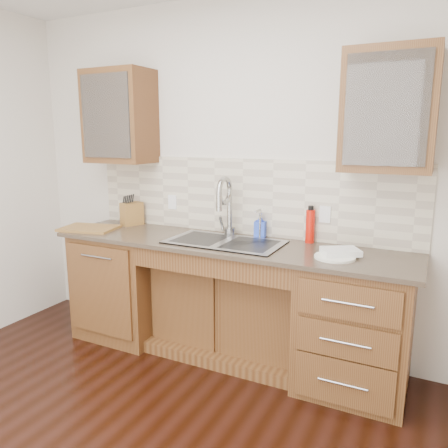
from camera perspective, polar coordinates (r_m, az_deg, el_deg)
The scene contains 23 objects.
wall_back at distance 3.46m, azimuth 2.96°, elevation 6.08°, with size 4.00×0.10×2.70m, color beige.
base_cabinet_left at distance 3.84m, azimuth -12.64°, elevation -7.55°, with size 0.70×0.62×0.88m, color #593014.
base_cabinet_center at distance 3.47m, azimuth 0.97°, elevation -11.01°, with size 1.20×0.44×0.70m, color #593014.
base_cabinet_right at distance 3.09m, azimuth 16.73°, elevation -12.61°, with size 0.70×0.62×0.88m, color #593014.
countertop at distance 3.20m, azimuth 0.20°, elevation -2.64°, with size 2.70×0.65×0.03m, color #84705B.
backsplash at distance 3.42m, azimuth 2.53°, elevation 3.57°, with size 2.70×0.02×0.59m, color beige.
sink at distance 3.21m, azimuth 0.08°, elevation -3.91°, with size 0.84×0.46×0.19m, color #9E9EA5.
faucet at distance 3.38m, azimuth 0.74°, elevation 1.84°, with size 0.04×0.04×0.40m, color #999993.
filter_tap at distance 3.30m, azimuth 4.73°, elevation 0.17°, with size 0.02×0.02×0.24m, color #999993.
upper_cabinet_left at distance 3.81m, azimuth -13.44°, elevation 13.45°, with size 0.55×0.34×0.75m, color #593014.
upper_cabinet_right at distance 2.96m, azimuth 20.78°, elevation 13.62°, with size 0.55×0.34×0.75m, color #593014.
outlet_left at distance 3.73m, azimuth -6.75°, elevation 2.86°, with size 0.08×0.01×0.12m, color white.
outlet_right at distance 3.22m, azimuth 13.06°, elevation 1.23°, with size 0.08×0.01×0.12m, color white.
soap_bottle at distance 3.35m, azimuth 4.76°, elevation -0.16°, with size 0.08×0.09×0.18m, color blue.
water_bottle at distance 3.22m, azimuth 11.19°, elevation -0.30°, with size 0.06×0.06×0.24m, color red.
plate at distance 2.88m, azimuth 14.27°, elevation -4.21°, with size 0.26×0.26×0.01m, color white.
dish_towel at distance 2.92m, azimuth 14.98°, elevation -3.49°, with size 0.23×0.17×0.04m, color white.
knife_block at distance 3.87m, azimuth -11.95°, elevation 1.32°, with size 0.11×0.18×0.20m, color olive.
cutting_board at distance 3.79m, azimuth -17.20°, elevation -0.53°, with size 0.44×0.31×0.02m, color brown.
cup_left_a at distance 3.86m, azimuth -14.27°, elevation 12.65°, with size 0.13×0.13×0.10m, color white.
cup_left_b at distance 3.75m, azimuth -12.21°, elevation 12.64°, with size 0.09×0.09×0.08m, color white.
cup_right_a at distance 2.97m, azimuth 18.29°, elevation 12.83°, with size 0.13×0.13×0.10m, color white.
cup_right_b at distance 2.95m, azimuth 22.87°, elevation 12.49°, with size 0.11×0.11×0.10m, color white.
Camera 1 is at (1.37, -1.36, 1.69)m, focal length 35.00 mm.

